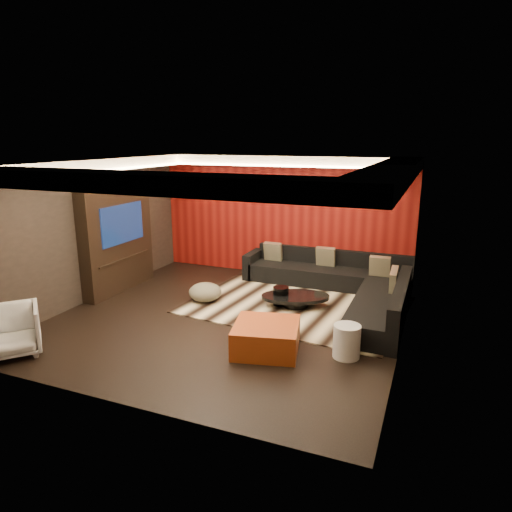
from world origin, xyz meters
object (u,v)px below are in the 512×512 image
at_px(drum_stool, 281,296).
at_px(armchair, 11,331).
at_px(sectional_sofa, 345,286).
at_px(white_side_table, 347,341).
at_px(orange_ottoman, 266,337).
at_px(coffee_table, 295,301).

distance_m(drum_stool, armchair, 4.64).
bearing_deg(drum_stool, sectional_sofa, 40.48).
distance_m(white_side_table, armchair, 5.03).
relative_size(orange_ottoman, sectional_sofa, 0.27).
bearing_deg(coffee_table, white_side_table, -52.30).
xyz_separation_m(white_side_table, sectional_sofa, (-0.55, 2.58, 0.01)).
distance_m(orange_ottoman, sectional_sofa, 2.89).
relative_size(armchair, sectional_sofa, 0.22).
distance_m(armchair, sectional_sofa, 6.02).
bearing_deg(orange_ottoman, coffee_table, 93.96).
bearing_deg(white_side_table, orange_ottoman, -168.61).
bearing_deg(coffee_table, sectional_sofa, 48.52).
bearing_deg(drum_stool, white_side_table, -46.19).
distance_m(coffee_table, armchair, 4.86).
height_order(white_side_table, armchair, armchair).
distance_m(drum_stool, white_side_table, 2.32).
bearing_deg(orange_ottoman, sectional_sofa, 77.28).
distance_m(coffee_table, drum_stool, 0.30).
xyz_separation_m(coffee_table, orange_ottoman, (0.13, -1.95, 0.09)).
xyz_separation_m(coffee_table, drum_stool, (-0.29, -0.03, 0.07)).
xyz_separation_m(drum_stool, armchair, (-3.09, -3.46, 0.17)).
relative_size(coffee_table, drum_stool, 3.65).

